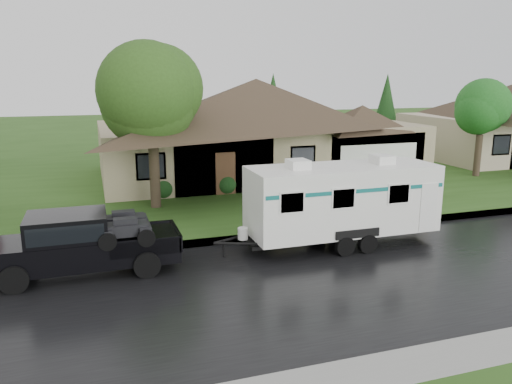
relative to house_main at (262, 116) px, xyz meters
The scene contains 10 objects.
ground 14.48m from the house_main, 99.41° to the right, with size 140.00×140.00×0.00m, color #2A4E18.
road 16.40m from the house_main, 98.24° to the right, with size 140.00×8.00×0.01m, color black.
curb 12.32m from the house_main, 101.19° to the right, with size 140.00×0.50×0.15m, color gray.
lawn 4.36m from the house_main, 153.11° to the left, with size 140.00×26.00×0.15m, color #2A4E18.
house_main is the anchor object (origin of this frame).
tree_left_green 9.62m from the house_main, 138.73° to the right, with size 4.27×4.27×7.06m.
tree_right_green 12.71m from the house_main, 22.30° to the right, with size 3.35×3.35×5.54m.
shrub_row 5.42m from the house_main, 93.69° to the right, with size 13.60×1.00×1.00m.
pickup_truck 16.83m from the house_main, 128.17° to the right, with size 5.68×2.16×1.89m.
travel_trailer 13.30m from the house_main, 96.44° to the right, with size 7.01×2.46×3.14m.
Camera 1 is at (-7.36, -14.41, 5.82)m, focal length 35.00 mm.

